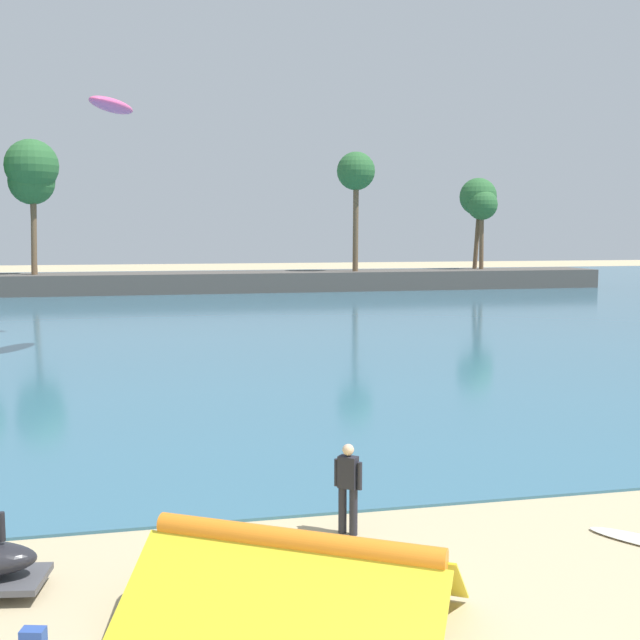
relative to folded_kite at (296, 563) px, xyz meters
name	(u,v)px	position (x,y,z in m)	size (l,w,h in m)	color
sea	(174,301)	(0.35, 52.74, -0.87)	(220.00, 97.37, 0.06)	#386B84
palm_headland	(138,246)	(-2.38, 61.38, 3.26)	(81.39, 6.37, 13.21)	#514C47
folded_kite	(296,563)	(0.00, 0.00, 0.00)	(5.23, 4.71, 1.30)	yellow
person_at_waterline	(348,486)	(1.55, 3.08, -0.01)	(0.44, 0.39, 1.67)	#23232D
kite_aloft_high_over_bay	(112,105)	(-3.11, 25.20, 9.88)	(3.74, 1.27, 0.52)	#EA5693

